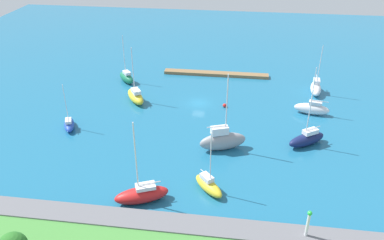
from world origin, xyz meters
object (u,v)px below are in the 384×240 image
(sailboat_green_off_beacon, at_px, (126,77))
(sailboat_blue_near_pier, at_px, (69,124))
(pier_dock, at_px, (216,74))
(sailboat_gray_lone_south, at_px, (223,140))
(sailboat_white_mid_basin, at_px, (316,88))
(sailboat_yellow_lone_north, at_px, (209,185))
(sailboat_yellow_far_north, at_px, (136,96))
(mooring_buoy_red, at_px, (225,105))
(sailboat_red_center_basin, at_px, (142,194))
(harbor_beacon, at_px, (308,222))
(sailboat_white_far_south, at_px, (312,108))
(sailboat_navy_west_end, at_px, (307,139))

(sailboat_green_off_beacon, height_order, sailboat_blue_near_pier, sailboat_green_off_beacon)
(pier_dock, distance_m, sailboat_gray_lone_south, 32.17)
(sailboat_gray_lone_south, bearing_deg, sailboat_white_mid_basin, 32.76)
(sailboat_white_mid_basin, distance_m, sailboat_yellow_lone_north, 40.84)
(sailboat_green_off_beacon, distance_m, sailboat_gray_lone_south, 34.56)
(pier_dock, xyz_separation_m, sailboat_yellow_far_north, (15.32, 16.38, 0.88))
(sailboat_white_mid_basin, xyz_separation_m, mooring_buoy_red, (19.04, 9.31, -0.86))
(sailboat_white_mid_basin, xyz_separation_m, sailboat_red_center_basin, (28.47, 39.26, -0.05))
(pier_dock, bearing_deg, sailboat_white_mid_basin, 162.08)
(sailboat_green_off_beacon, height_order, sailboat_gray_lone_south, sailboat_gray_lone_south)
(harbor_beacon, xyz_separation_m, sailboat_blue_near_pier, (39.33, -22.52, -2.77))
(sailboat_gray_lone_south, distance_m, sailboat_red_center_basin, 17.63)
(sailboat_white_mid_basin, height_order, sailboat_white_far_south, sailboat_white_mid_basin)
(sailboat_red_center_basin, bearing_deg, sailboat_white_mid_basin, -149.16)
(sailboat_navy_west_end, bearing_deg, sailboat_white_mid_basin, -135.57)
(sailboat_red_center_basin, distance_m, sailboat_yellow_lone_north, 9.47)
(pier_dock, relative_size, mooring_buoy_red, 32.60)
(sailboat_white_mid_basin, height_order, sailboat_yellow_lone_north, sailboat_white_mid_basin)
(pier_dock, height_order, sailboat_yellow_lone_north, sailboat_yellow_lone_north)
(sailboat_white_mid_basin, bearing_deg, sailboat_gray_lone_south, -31.40)
(sailboat_blue_near_pier, bearing_deg, sailboat_gray_lone_south, -119.04)
(sailboat_yellow_far_north, bearing_deg, sailboat_gray_lone_south, -162.75)
(harbor_beacon, xyz_separation_m, sailboat_green_off_beacon, (34.96, -44.51, -2.46))
(sailboat_white_far_south, xyz_separation_m, sailboat_yellow_lone_north, (17.59, 25.90, -0.21))
(sailboat_yellow_far_north, xyz_separation_m, mooring_buoy_red, (-18.43, 0.08, -0.85))
(harbor_beacon, bearing_deg, sailboat_white_mid_basin, -99.30)
(sailboat_green_off_beacon, relative_size, sailboat_gray_lone_south, 0.81)
(harbor_beacon, bearing_deg, sailboat_navy_west_end, -97.14)
(sailboat_white_far_south, distance_m, sailboat_yellow_lone_north, 31.31)
(mooring_buoy_red, bearing_deg, sailboat_gray_lone_south, 92.21)
(harbor_beacon, distance_m, mooring_buoy_red, 36.96)
(pier_dock, xyz_separation_m, sailboat_navy_west_end, (-17.75, 28.64, 0.84))
(sailboat_red_center_basin, relative_size, mooring_buoy_red, 16.49)
(sailboat_yellow_lone_north, bearing_deg, sailboat_white_mid_basin, 109.22)
(sailboat_green_off_beacon, height_order, sailboat_red_center_basin, sailboat_red_center_basin)
(sailboat_gray_lone_south, distance_m, sailboat_yellow_lone_north, 11.12)
(sailboat_white_mid_basin, relative_size, sailboat_gray_lone_south, 0.80)
(pier_dock, relative_size, sailboat_white_far_south, 2.58)
(sailboat_green_off_beacon, distance_m, sailboat_navy_west_end, 43.64)
(sailboat_gray_lone_south, relative_size, sailboat_white_far_south, 1.40)
(sailboat_yellow_far_north, relative_size, mooring_buoy_red, 15.08)
(pier_dock, bearing_deg, sailboat_yellow_far_north, 46.92)
(sailboat_white_far_south, height_order, mooring_buoy_red, sailboat_white_far_south)
(sailboat_white_far_south, bearing_deg, pier_dock, -30.00)
(sailboat_blue_near_pier, relative_size, sailboat_yellow_lone_north, 0.88)
(sailboat_gray_lone_south, bearing_deg, mooring_buoy_red, 71.64)
(sailboat_green_off_beacon, relative_size, sailboat_yellow_lone_north, 1.12)
(mooring_buoy_red, bearing_deg, sailboat_green_off_beacon, -22.61)
(harbor_beacon, height_order, sailboat_white_mid_basin, sailboat_white_mid_basin)
(sailboat_red_center_basin, bearing_deg, sailboat_yellow_lone_north, 178.25)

